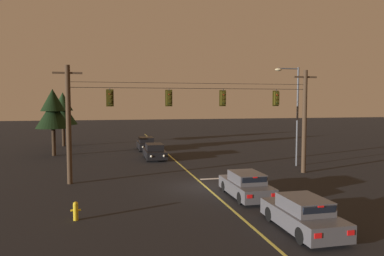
% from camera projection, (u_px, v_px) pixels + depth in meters
% --- Properties ---
extents(ground_plane, '(180.00, 180.00, 0.00)m').
position_uv_depth(ground_plane, '(205.00, 187.00, 22.56)').
color(ground_plane, black).
extents(lane_centre_stripe, '(0.14, 60.00, 0.01)m').
position_uv_depth(lane_centre_stripe, '(179.00, 164.00, 31.04)').
color(lane_centre_stripe, '#D1C64C').
rests_on(lane_centre_stripe, ground).
extents(stop_bar_paint, '(3.40, 0.36, 0.01)m').
position_uv_depth(stop_bar_paint, '(224.00, 178.00, 25.05)').
color(stop_bar_paint, silver).
rests_on(stop_bar_paint, ground).
extents(signal_span_assembly, '(18.36, 0.32, 7.57)m').
position_uv_depth(signal_span_assembly, '(195.00, 121.00, 24.93)').
color(signal_span_assembly, '#423021').
rests_on(signal_span_assembly, ground).
extents(traffic_light_leftmost, '(0.48, 0.41, 1.22)m').
position_uv_depth(traffic_light_leftmost, '(110.00, 98.00, 23.53)').
color(traffic_light_leftmost, black).
extents(traffic_light_left_inner, '(0.48, 0.41, 1.22)m').
position_uv_depth(traffic_light_left_inner, '(169.00, 98.00, 24.40)').
color(traffic_light_left_inner, black).
extents(traffic_light_centre, '(0.48, 0.41, 1.22)m').
position_uv_depth(traffic_light_centre, '(223.00, 98.00, 25.25)').
color(traffic_light_centre, black).
extents(traffic_light_right_inner, '(0.48, 0.41, 1.22)m').
position_uv_depth(traffic_light_right_inner, '(277.00, 98.00, 26.15)').
color(traffic_light_right_inner, black).
extents(car_waiting_near_lane, '(1.80, 4.33, 1.39)m').
position_uv_depth(car_waiting_near_lane, '(246.00, 185.00, 20.04)').
color(car_waiting_near_lane, '#4C4C51').
rests_on(car_waiting_near_lane, ground).
extents(car_oncoming_lead, '(1.80, 4.42, 1.39)m').
position_uv_depth(car_oncoming_lead, '(155.00, 152.00, 33.66)').
color(car_oncoming_lead, black).
rests_on(car_oncoming_lead, ground).
extents(car_oncoming_trailing, '(1.80, 4.42, 1.39)m').
position_uv_depth(car_oncoming_trailing, '(146.00, 144.00, 40.12)').
color(car_oncoming_trailing, black).
rests_on(car_oncoming_trailing, ground).
extents(car_waiting_second_near, '(1.80, 4.33, 1.39)m').
position_uv_depth(car_waiting_second_near, '(303.00, 215.00, 14.78)').
color(car_waiting_second_near, '#4C4C51').
rests_on(car_waiting_second_near, ground).
extents(street_lamp_corner, '(2.11, 0.30, 8.05)m').
position_uv_depth(street_lamp_corner, '(294.00, 107.00, 29.58)').
color(street_lamp_corner, '#4C4F54').
rests_on(street_lamp_corner, ground).
extents(tree_verge_near, '(3.32, 3.32, 6.53)m').
position_uv_depth(tree_verge_near, '(53.00, 111.00, 35.31)').
color(tree_verge_near, '#332316').
rests_on(tree_verge_near, ground).
extents(tree_verge_far, '(3.32, 3.32, 6.41)m').
position_uv_depth(tree_verge_far, '(63.00, 110.00, 43.19)').
color(tree_verge_far, '#332316').
rests_on(tree_verge_far, ground).
extents(fire_hydrant, '(0.44, 0.22, 0.84)m').
position_uv_depth(fire_hydrant, '(76.00, 210.00, 16.09)').
color(fire_hydrant, gold).
rests_on(fire_hydrant, ground).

